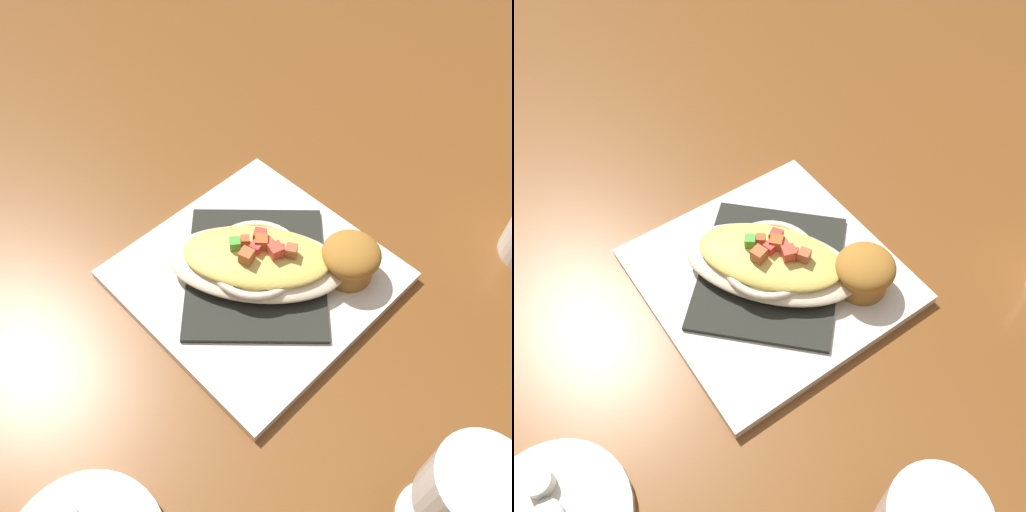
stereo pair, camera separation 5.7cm
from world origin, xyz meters
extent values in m
plane|color=brown|center=(0.00, 0.00, 0.00)|extent=(2.60, 2.60, 0.00)
cube|color=silver|center=(0.00, 0.00, 0.01)|extent=(0.28, 0.28, 0.01)
cube|color=#282A24|center=(0.00, 0.00, 0.02)|extent=(0.23, 0.23, 0.01)
ellipsoid|color=beige|center=(0.00, 0.00, 0.03)|extent=(0.22, 0.19, 0.02)
torus|color=beige|center=(0.00, 0.00, 0.04)|extent=(0.14, 0.14, 0.01)
ellipsoid|color=#E6CC5C|center=(0.00, 0.00, 0.04)|extent=(0.18, 0.15, 0.02)
cube|color=#AE5129|center=(0.02, 0.00, 0.06)|extent=(0.01, 0.01, 0.01)
cube|color=#CE4037|center=(-0.02, -0.01, 0.06)|extent=(0.02, 0.02, 0.01)
cube|color=#B45C2F|center=(0.00, 0.02, 0.06)|extent=(0.02, 0.02, 0.01)
cube|color=#B65725|center=(0.00, -0.01, 0.06)|extent=(0.02, 0.02, 0.01)
cube|color=#D74734|center=(-0.02, -0.01, 0.06)|extent=(0.02, 0.02, 0.01)
cube|color=green|center=(0.02, 0.01, 0.06)|extent=(0.02, 0.02, 0.01)
cube|color=red|center=(0.01, -0.01, 0.06)|extent=(0.02, 0.02, 0.01)
cube|color=#D83F39|center=(0.00, 0.00, 0.06)|extent=(0.01, 0.01, 0.01)
cube|color=#509533|center=(0.00, -0.01, 0.06)|extent=(0.02, 0.02, 0.01)
cube|color=#B45835|center=(-0.03, -0.02, 0.06)|extent=(0.02, 0.02, 0.01)
cube|color=#C84B3C|center=(-0.01, -0.01, 0.06)|extent=(0.01, 0.01, 0.01)
cylinder|color=#A26A2C|center=(-0.08, -0.06, 0.03)|extent=(0.05, 0.05, 0.03)
ellipsoid|color=#A66C28|center=(-0.08, -0.06, 0.05)|extent=(0.06, 0.06, 0.03)
ellipsoid|color=#4C0F23|center=(-0.08, -0.06, 0.05)|extent=(0.02, 0.02, 0.01)
cylinder|color=white|center=(-0.28, 0.09, 0.04)|extent=(0.01, 0.01, 0.06)
cylinder|color=white|center=(-0.28, 0.09, 0.10)|extent=(0.07, 0.07, 0.06)
cylinder|color=silver|center=(-0.28, 0.09, 0.08)|extent=(0.06, 0.06, 0.03)
camera|label=1|loc=(-0.22, 0.26, 0.50)|focal=38.04mm
camera|label=2|loc=(-0.26, 0.22, 0.50)|focal=38.04mm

